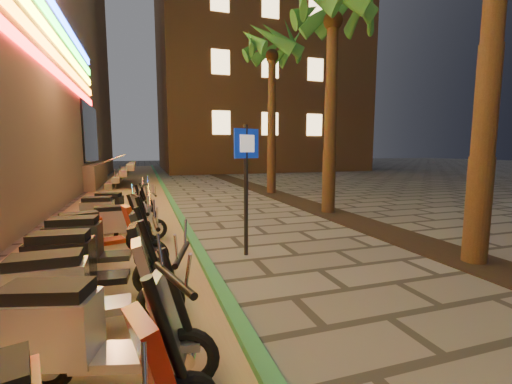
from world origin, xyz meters
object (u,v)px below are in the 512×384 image
object	(u,v)px
scooter_9	(95,232)
scooter_10	(121,222)
scooter_7	(84,263)
pedestrian_sign	(246,172)
scooter_11	(109,213)
scooter_6	(77,290)
scooter_5	(83,332)
scooter_12	(118,207)
scooter_8	(94,243)

from	to	relation	value
scooter_9	scooter_10	distance (m)	1.04
scooter_7	scooter_9	distance (m)	1.94
pedestrian_sign	scooter_11	world-z (taller)	pedestrian_sign
scooter_6	scooter_7	distance (m)	0.90
pedestrian_sign	scooter_6	distance (m)	3.46
pedestrian_sign	scooter_5	bearing A→B (deg)	-146.23
pedestrian_sign	scooter_10	bearing A→B (deg)	124.63
scooter_6	scooter_11	bearing A→B (deg)	89.23
scooter_11	scooter_6	bearing A→B (deg)	-83.96
scooter_5	scooter_12	size ratio (longest dim) A/B	1.09
scooter_8	pedestrian_sign	bearing A→B (deg)	12.66
scooter_6	scooter_11	xyz separation A→B (m)	(-0.10, 4.73, -0.03)
scooter_7	scooter_8	size ratio (longest dim) A/B	0.99
scooter_9	scooter_11	distance (m)	1.90
scooter_11	scooter_12	xyz separation A→B (m)	(0.13, 0.95, -0.02)
scooter_5	scooter_7	bearing A→B (deg)	112.92
scooter_5	scooter_7	size ratio (longest dim) A/B	0.97
pedestrian_sign	scooter_12	xyz separation A→B (m)	(-2.43, 3.49, -1.08)
scooter_9	scooter_8	bearing A→B (deg)	-101.90
scooter_9	scooter_10	world-z (taller)	scooter_9
scooter_12	scooter_8	bearing A→B (deg)	-74.94
scooter_5	scooter_11	world-z (taller)	scooter_5
scooter_8	scooter_11	xyz separation A→B (m)	(-0.03, 2.89, -0.04)
scooter_7	scooter_11	distance (m)	3.83
scooter_8	scooter_11	bearing A→B (deg)	95.22
pedestrian_sign	scooter_8	size ratio (longest dim) A/B	1.36
scooter_5	scooter_7	xyz separation A→B (m)	(-0.25, 1.79, 0.01)
scooter_5	scooter_9	bearing A→B (deg)	110.44
scooter_8	scooter_10	bearing A→B (deg)	86.43
pedestrian_sign	scooter_9	distance (m)	2.91
scooter_7	pedestrian_sign	bearing A→B (deg)	31.64
scooter_10	scooter_12	xyz separation A→B (m)	(-0.18, 1.88, 0.03)
scooter_9	scooter_7	bearing A→B (deg)	-104.37
scooter_5	scooter_10	bearing A→B (deg)	104.64
scooter_11	scooter_7	bearing A→B (deg)	-84.61
pedestrian_sign	scooter_10	distance (m)	2.98
scooter_10	scooter_12	world-z (taller)	scooter_12
scooter_7	scooter_10	world-z (taller)	scooter_7
scooter_10	scooter_12	size ratio (longest dim) A/B	0.95
scooter_5	scooter_7	world-z (taller)	scooter_7
scooter_5	scooter_9	distance (m)	3.75
scooter_6	scooter_5	bearing A→B (deg)	-79.97
scooter_6	scooter_11	distance (m)	4.73
pedestrian_sign	scooter_12	bearing A→B (deg)	104.96
scooter_9	scooter_12	world-z (taller)	scooter_9
pedestrian_sign	scooter_10	xyz separation A→B (m)	(-2.25, 1.60, -1.10)
pedestrian_sign	scooter_5	xyz separation A→B (m)	(-2.27, -3.09, -1.03)
scooter_7	scooter_6	bearing A→B (deg)	-81.63
scooter_9	scooter_5	bearing A→B (deg)	-102.06
scooter_5	scooter_12	world-z (taller)	scooter_5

